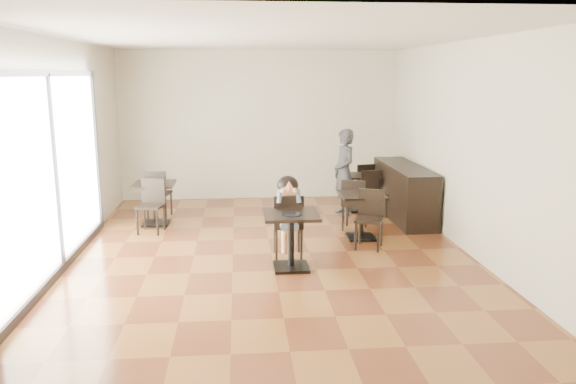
{
  "coord_description": "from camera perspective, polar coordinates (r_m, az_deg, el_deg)",
  "views": [
    {
      "loc": [
        -0.47,
        -8.2,
        2.69
      ],
      "look_at": [
        0.24,
        -0.2,
        1.0
      ],
      "focal_mm": 35.0,
      "sensor_mm": 36.0,
      "label": 1
    }
  ],
  "objects": [
    {
      "name": "child_chair",
      "position": [
        8.38,
        -0.03,
        -3.38
      ],
      "size": [
        0.44,
        0.44,
        0.97
      ],
      "primitive_type": null,
      "rotation": [
        0.0,
        0.0,
        3.14
      ],
      "color": "black",
      "rests_on": "floor"
    },
    {
      "name": "pizza_slice",
      "position": [
        8.06,
        0.09,
        0.18
      ],
      "size": [
        0.28,
        0.22,
        0.07
      ],
      "primitive_type": null,
      "color": "#D9CB7C",
      "rests_on": "child"
    },
    {
      "name": "cafe_table_back",
      "position": [
        11.34,
        7.38,
        -0.06
      ],
      "size": [
        0.82,
        0.82,
        0.73
      ],
      "primitive_type": null,
      "rotation": [
        0.0,
        0.0,
        0.22
      ],
      "color": "black",
      "rests_on": "floor"
    },
    {
      "name": "chair_mid_a",
      "position": [
        9.91,
        6.8,
        -1.24
      ],
      "size": [
        0.54,
        0.54,
        0.91
      ],
      "primitive_type": null,
      "rotation": [
        0.0,
        0.0,
        2.75
      ],
      "color": "black",
      "rests_on": "floor"
    },
    {
      "name": "plate",
      "position": [
        7.67,
        0.4,
        -2.28
      ],
      "size": [
        0.27,
        0.27,
        0.02
      ],
      "primitive_type": "cylinder",
      "color": "black",
      "rests_on": "child_table"
    },
    {
      "name": "chair_back_b",
      "position": [
        10.84,
        8.78,
        -0.26
      ],
      "size": [
        0.47,
        0.47,
        0.88
      ],
      "primitive_type": null,
      "rotation": [
        0.0,
        0.0,
        0.22
      ],
      "color": "black",
      "rests_on": "floor"
    },
    {
      "name": "floor",
      "position": [
        8.64,
        -1.71,
        -6.26
      ],
      "size": [
        6.0,
        8.0,
        0.01
      ],
      "primitive_type": "cube",
      "color": "brown",
      "rests_on": "ground"
    },
    {
      "name": "ceiling",
      "position": [
        8.23,
        -1.85,
        15.43
      ],
      "size": [
        6.0,
        8.0,
        0.01
      ],
      "primitive_type": "cube",
      "color": "silver",
      "rests_on": "floor"
    },
    {
      "name": "chair_left_b",
      "position": [
        9.93,
        -13.82,
        -1.45
      ],
      "size": [
        0.49,
        0.49,
        0.92
      ],
      "primitive_type": null,
      "rotation": [
        0.0,
        0.0,
        -0.19
      ],
      "color": "black",
      "rests_on": "floor"
    },
    {
      "name": "wall_front",
      "position": [
        4.37,
        1.29,
        -2.55
      ],
      "size": [
        6.0,
        0.01,
        3.2
      ],
      "primitive_type": "cube",
      "color": "beige",
      "rests_on": "floor"
    },
    {
      "name": "wall_back",
      "position": [
        12.26,
        -2.88,
        6.75
      ],
      "size": [
        6.0,
        0.01,
        3.2
      ],
      "primitive_type": "cube",
      "color": "beige",
      "rests_on": "floor"
    },
    {
      "name": "chair_back_a",
      "position": [
        11.89,
        7.52,
        0.85
      ],
      "size": [
        0.47,
        0.47,
        0.88
      ],
      "primitive_type": null,
      "rotation": [
        0.0,
        0.0,
        3.36
      ],
      "color": "black",
      "rests_on": "floor"
    },
    {
      "name": "child_table",
      "position": [
        7.87,
        0.32,
        -5.01
      ],
      "size": [
        0.76,
        0.76,
        0.81
      ],
      "primitive_type": null,
      "color": "black",
      "rests_on": "floor"
    },
    {
      "name": "child",
      "position": [
        8.35,
        -0.03,
        -2.56
      ],
      "size": [
        0.44,
        0.61,
        1.22
      ],
      "primitive_type": null,
      "color": "slate",
      "rests_on": "child_chair"
    },
    {
      "name": "service_counter",
      "position": [
        10.89,
        11.68,
        0.02
      ],
      "size": [
        0.6,
        2.4,
        1.0
      ],
      "primitive_type": "cube",
      "color": "black",
      "rests_on": "floor"
    },
    {
      "name": "storefront_window",
      "position": [
        8.2,
        -22.76,
        1.9
      ],
      "size": [
        0.04,
        4.5,
        2.6
      ],
      "primitive_type": "cube",
      "color": "white",
      "rests_on": "floor"
    },
    {
      "name": "chair_left_a",
      "position": [
        10.99,
        -12.98,
        -0.14
      ],
      "size": [
        0.49,
        0.49,
        0.92
      ],
      "primitive_type": null,
      "rotation": [
        0.0,
        0.0,
        2.95
      ],
      "color": "black",
      "rests_on": "floor"
    },
    {
      "name": "wall_right",
      "position": [
        8.97,
        17.78,
        4.34
      ],
      "size": [
        0.01,
        8.0,
        3.2
      ],
      "primitive_type": "cube",
      "color": "beige",
      "rests_on": "floor"
    },
    {
      "name": "cafe_table_left",
      "position": [
        10.47,
        -13.36,
        -1.17
      ],
      "size": [
        0.85,
        0.85,
        0.77
      ],
      "primitive_type": null,
      "rotation": [
        0.0,
        0.0,
        -0.19
      ],
      "color": "black",
      "rests_on": "floor"
    },
    {
      "name": "cafe_table_mid",
      "position": [
        9.4,
        7.47,
        -2.45
      ],
      "size": [
        0.94,
        0.94,
        0.76
      ],
      "primitive_type": null,
      "rotation": [
        0.0,
        0.0,
        -0.4
      ],
      "color": "black",
      "rests_on": "floor"
    },
    {
      "name": "wall_left",
      "position": [
        8.65,
        -22.08,
        3.77
      ],
      "size": [
        0.01,
        8.0,
        3.2
      ],
      "primitive_type": "cube",
      "color": "beige",
      "rests_on": "floor"
    },
    {
      "name": "adult_patron",
      "position": [
        10.89,
        5.72,
        2.01
      ],
      "size": [
        0.52,
        0.68,
        1.67
      ],
      "primitive_type": "imported",
      "rotation": [
        0.0,
        0.0,
        -1.35
      ],
      "color": "#36363B",
      "rests_on": "floor"
    },
    {
      "name": "chair_mid_b",
      "position": [
        8.87,
        8.25,
        -2.84
      ],
      "size": [
        0.54,
        0.54,
        0.91
      ],
      "primitive_type": null,
      "rotation": [
        0.0,
        0.0,
        -0.4
      ],
      "color": "black",
      "rests_on": "floor"
    }
  ]
}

